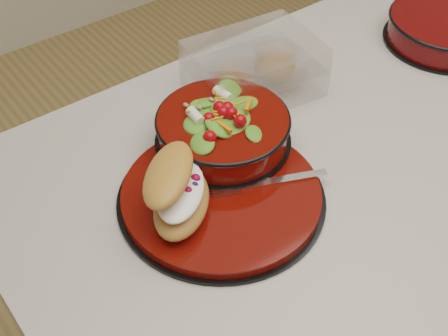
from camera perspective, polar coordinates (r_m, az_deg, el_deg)
island_counter at (r=1.39m, az=10.39°, el=-10.81°), size 1.24×0.74×0.90m
dinner_plate at (r=0.92m, az=-0.18°, el=-2.55°), size 0.31×0.31×0.02m
salad_bowl at (r=0.97m, az=-0.11°, el=3.92°), size 0.22×0.22×0.09m
croissant at (r=0.86m, az=-4.19°, el=-2.06°), size 0.15×0.16×0.08m
fork at (r=0.92m, az=3.80°, el=-1.33°), size 0.17×0.09×0.00m
pastry_box at (r=1.10m, az=2.77°, el=8.98°), size 0.23×0.18×0.09m
extra_bowl at (r=1.32m, az=19.69°, el=11.95°), size 0.24×0.24×0.05m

